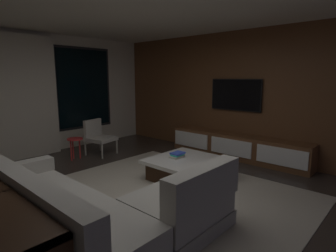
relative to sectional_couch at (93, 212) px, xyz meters
name	(u,v)px	position (x,y,z in m)	size (l,w,h in m)	color
floor	(144,202)	(0.96, 0.23, -0.29)	(9.20, 9.20, 0.00)	#332B26
back_wall_with_window	(28,95)	(0.90, 3.84, 1.05)	(6.60, 0.30, 2.70)	beige
media_wall	(249,95)	(4.02, 0.23, 1.06)	(0.12, 7.80, 2.70)	brown
area_rug	(166,195)	(1.31, 0.13, -0.28)	(3.20, 3.80, 0.01)	#ADA391
sectional_couch	(93,212)	(0.00, 0.00, 0.00)	(1.98, 2.50, 0.82)	gray
coffee_table	(187,169)	(2.03, 0.31, -0.10)	(1.16, 1.16, 0.36)	#311D11
book_stack_on_coffee_table	(177,155)	(2.00, 0.51, 0.11)	(0.26, 0.18, 0.09)	#B8B19E
accent_chair_near_window	(98,135)	(1.94, 2.80, 0.14)	(0.65, 0.66, 0.78)	#B2ADA0
side_stool	(75,142)	(1.36, 2.79, 0.08)	(0.32, 0.32, 0.46)	red
media_console	(238,147)	(3.73, 0.28, -0.04)	(0.46, 3.10, 0.52)	brown
mounted_tv	(236,95)	(3.91, 0.48, 1.06)	(0.05, 1.17, 0.68)	black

